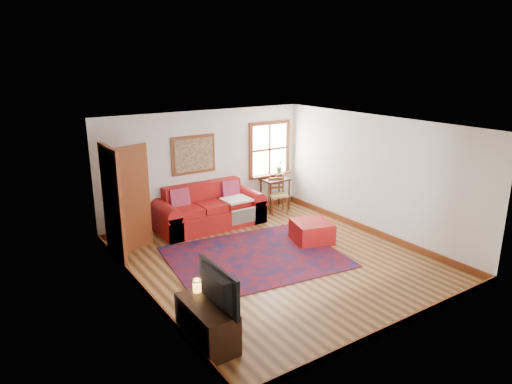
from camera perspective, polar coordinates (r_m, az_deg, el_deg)
ground at (r=8.54m, az=2.56°, el=-8.45°), size 5.50×5.50×0.00m
room_envelope at (r=8.00m, az=2.65°, el=2.39°), size 5.04×5.54×2.52m
window at (r=11.22m, az=1.87°, el=4.67°), size 1.18×0.20×1.38m
doorway at (r=8.74m, az=-16.25°, el=-1.01°), size 0.89×1.08×2.14m
framed_artwork at (r=10.14m, az=-7.81°, el=4.64°), size 1.05×0.07×0.85m
persian_rug at (r=8.63m, az=-0.15°, el=-8.10°), size 3.38×2.84×0.02m
red_leather_sofa at (r=10.15m, az=-5.87°, el=-2.55°), size 2.37×0.98×0.93m
red_ottoman at (r=9.35m, az=6.99°, el=-4.92°), size 0.90×0.90×0.42m
side_table at (r=11.10m, az=2.40°, el=1.06°), size 0.66×0.49×0.78m
ladder_back_chair at (r=10.94m, az=2.69°, el=-0.11°), size 0.53×0.52×0.90m
media_cabinet at (r=6.19m, az=-6.16°, el=-16.00°), size 0.45×1.01×0.55m
television at (r=5.82m, az=-5.54°, el=-11.94°), size 0.13×0.95×0.55m
candle_hurricane at (r=6.30m, az=-7.39°, el=-11.60°), size 0.12×0.12×0.18m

